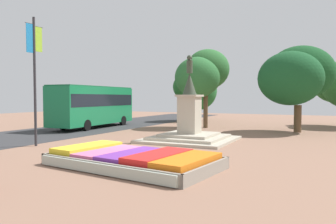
{
  "coord_description": "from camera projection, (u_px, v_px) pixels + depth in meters",
  "views": [
    {
      "loc": [
        8.53,
        -13.26,
        2.68
      ],
      "look_at": [
        1.14,
        1.92,
        1.92
      ],
      "focal_mm": 35.0,
      "sensor_mm": 36.0,
      "label": 1
    }
  ],
  "objects": [
    {
      "name": "ground_plane",
      "position": [
        129.0,
        153.0,
        15.76
      ],
      "size": [
        79.44,
        79.44,
        0.0
      ],
      "primitive_type": "plane",
      "color": "#8C6651"
    },
    {
      "name": "city_bus",
      "position": [
        94.0,
        104.0,
        28.86
      ],
      "size": [
        3.1,
        9.62,
        3.64
      ],
      "color": "#197A47",
      "rests_on": "ground_plane"
    },
    {
      "name": "banner_pole",
      "position": [
        35.0,
        75.0,
        17.8
      ],
      "size": [
        0.14,
        1.14,
        7.01
      ],
      "color": "#2D2D33",
      "rests_on": "ground_plane"
    },
    {
      "name": "park_tree_far_left",
      "position": [
        296.0,
        75.0,
        24.94
      ],
      "size": [
        5.49,
        5.83,
        6.68
      ],
      "color": "brown",
      "rests_on": "ground_plane"
    },
    {
      "name": "statue_monument",
      "position": [
        189.0,
        127.0,
        20.14
      ],
      "size": [
        5.23,
        5.23,
        5.25
      ],
      "color": "#B3A894",
      "rests_on": "ground_plane"
    },
    {
      "name": "flower_planter",
      "position": [
        132.0,
        159.0,
        12.62
      ],
      "size": [
        6.93,
        4.3,
        0.64
      ],
      "color": "#38281C",
      "rests_on": "ground_plane"
    },
    {
      "name": "park_tree_mid_canopy",
      "position": [
        201.0,
        75.0,
        28.73
      ],
      "size": [
        4.56,
        4.75,
        6.94
      ],
      "color": "brown",
      "rests_on": "ground_plane"
    },
    {
      "name": "park_tree_street_side",
      "position": [
        194.0,
        90.0,
        36.73
      ],
      "size": [
        4.62,
        5.23,
        5.62
      ],
      "color": "#4C3823",
      "rests_on": "ground_plane"
    }
  ]
}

